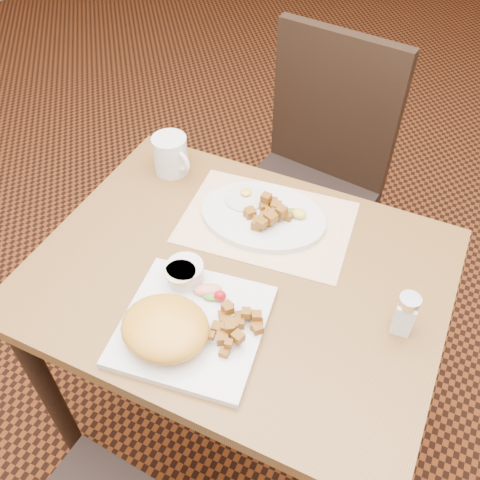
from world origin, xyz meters
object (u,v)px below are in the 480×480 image
at_px(plate_oval, 263,216).
at_px(salt_shaker, 405,313).
at_px(chair_far, 312,172).
at_px(plate_square, 193,326).
at_px(table, 238,301).
at_px(coffee_mug, 171,155).

height_order(plate_oval, salt_shaker, salt_shaker).
distance_m(chair_far, salt_shaker, 0.80).
bearing_deg(plate_square, chair_far, 91.34).
height_order(chair_far, plate_square, chair_far).
distance_m(table, plate_oval, 0.21).
bearing_deg(plate_oval, salt_shaker, -24.66).
xyz_separation_m(chair_far, coffee_mug, (-0.27, -0.40, 0.26)).
xyz_separation_m(chair_far, plate_square, (0.02, -0.82, 0.22)).
bearing_deg(coffee_mug, chair_far, 56.03).
xyz_separation_m(plate_square, plate_oval, (0.00, 0.35, 0.00)).
bearing_deg(table, plate_square, -95.78).
height_order(table, coffee_mug, coffee_mug).
distance_m(table, coffee_mug, 0.42).
bearing_deg(salt_shaker, coffee_mug, 160.01).
distance_m(table, chair_far, 0.66).
distance_m(chair_far, coffee_mug, 0.55).
bearing_deg(table, chair_far, 93.27).
relative_size(plate_square, salt_shaker, 2.80).
bearing_deg(plate_square, table, 84.22).
height_order(salt_shaker, coffee_mug, coffee_mug).
relative_size(chair_far, plate_square, 3.46).
bearing_deg(table, salt_shaker, 0.11).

